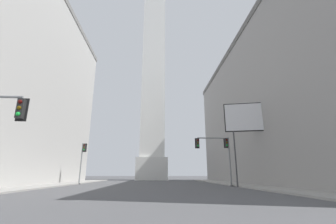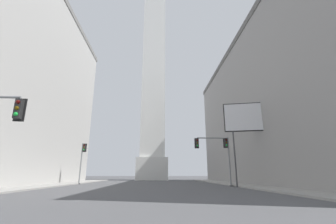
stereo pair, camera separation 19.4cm
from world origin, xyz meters
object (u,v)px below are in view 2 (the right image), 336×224
object	(u,v)px
billboard_sign	(249,119)
traffic_light_mid_left	(82,157)
obelisk	(154,69)
traffic_light_mid_right	(217,149)

from	to	relation	value
billboard_sign	traffic_light_mid_left	bearing A→B (deg)	157.34
billboard_sign	obelisk	bearing A→B (deg)	110.52
obelisk	billboard_sign	size ratio (longest dim) A/B	6.39
obelisk	traffic_light_mid_right	distance (m)	41.95
traffic_light_mid_left	traffic_light_mid_right	bearing A→B (deg)	-21.06
obelisk	traffic_light_mid_left	world-z (taller)	obelisk
obelisk	traffic_light_mid_left	distance (m)	37.56
obelisk	traffic_light_mid_right	world-z (taller)	obelisk
obelisk	traffic_light_mid_left	bearing A→B (deg)	-113.83
traffic_light_mid_right	billboard_sign	xyz separation A→B (m)	(3.61, -2.14, 3.46)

